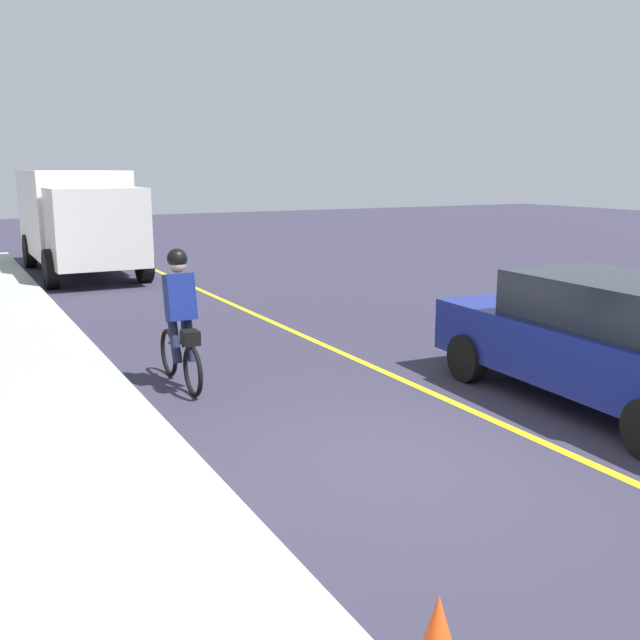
% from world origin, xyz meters
% --- Properties ---
extents(ground_plane, '(80.00, 80.00, 0.00)m').
position_xyz_m(ground_plane, '(0.00, 0.00, 0.00)').
color(ground_plane, '#302D3F').
extents(lane_line_centre, '(36.00, 0.12, 0.01)m').
position_xyz_m(lane_line_centre, '(0.00, -1.60, 0.00)').
color(lane_line_centre, yellow).
rests_on(lane_line_centre, ground).
extents(sidewalk, '(40.00, 3.20, 0.15)m').
position_xyz_m(sidewalk, '(0.00, 3.40, 0.07)').
color(sidewalk, '#A1ABA5').
rests_on(sidewalk, ground).
extents(cyclist_lead, '(1.71, 0.36, 1.83)m').
position_xyz_m(cyclist_lead, '(3.40, 1.13, 0.91)').
color(cyclist_lead, black).
rests_on(cyclist_lead, ground).
extents(patrol_sedan, '(4.49, 2.11, 1.58)m').
position_xyz_m(patrol_sedan, '(0.27, -3.11, 0.82)').
color(patrol_sedan, navy).
rests_on(patrol_sedan, ground).
extents(box_truck_background, '(6.72, 2.56, 2.78)m').
position_xyz_m(box_truck_background, '(15.06, 0.34, 1.55)').
color(box_truck_background, silver).
rests_on(box_truck_background, ground).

